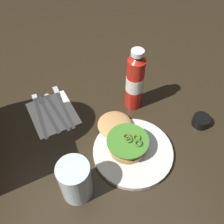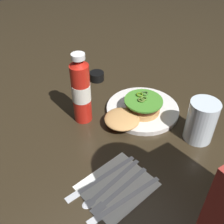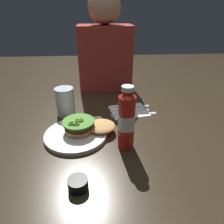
{
  "view_description": "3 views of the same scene",
  "coord_description": "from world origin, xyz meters",
  "px_view_note": "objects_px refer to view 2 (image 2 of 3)",
  "views": [
    {
      "loc": [
        -0.42,
        0.21,
        0.68
      ],
      "look_at": [
        0.07,
        0.04,
        0.06
      ],
      "focal_mm": 40.48,
      "sensor_mm": 36.0,
      "label": 1
    },
    {
      "loc": [
        0.41,
        0.55,
        0.57
      ],
      "look_at": [
        0.07,
        0.03,
        0.06
      ],
      "focal_mm": 42.42,
      "sensor_mm": 36.0,
      "label": 2
    },
    {
      "loc": [
        0.03,
        -0.64,
        0.45
      ],
      "look_at": [
        0.09,
        0.07,
        0.08
      ],
      "focal_mm": 31.96,
      "sensor_mm": 36.0,
      "label": 3
    }
  ],
  "objects_px": {
    "ketchup_bottle": "(81,91)",
    "water_glass": "(201,121)",
    "spoon_utensil": "(105,188)",
    "burger_sandwich": "(135,110)",
    "steak_knife": "(98,180)",
    "napkin": "(117,186)",
    "fork_utensil": "(116,193)",
    "condiment_cup": "(97,76)",
    "dinner_plate": "(142,109)",
    "butter_knife": "(121,202)"
  },
  "relations": [
    {
      "from": "condiment_cup",
      "to": "ketchup_bottle",
      "type": "bearing_deg",
      "value": 48.81
    },
    {
      "from": "burger_sandwich",
      "to": "condiment_cup",
      "type": "height_order",
      "value": "burger_sandwich"
    },
    {
      "from": "condiment_cup",
      "to": "water_glass",
      "type": "bearing_deg",
      "value": 101.35
    },
    {
      "from": "ketchup_bottle",
      "to": "steak_knife",
      "type": "bearing_deg",
      "value": 69.88
    },
    {
      "from": "steak_knife",
      "to": "ketchup_bottle",
      "type": "bearing_deg",
      "value": -110.12
    },
    {
      "from": "steak_knife",
      "to": "spoon_utensil",
      "type": "relative_size",
      "value": 1.11
    },
    {
      "from": "burger_sandwich",
      "to": "fork_utensil",
      "type": "relative_size",
      "value": 1.11
    },
    {
      "from": "ketchup_bottle",
      "to": "steak_knife",
      "type": "xyz_separation_m",
      "value": [
        0.09,
        0.24,
        -0.1
      ]
    },
    {
      "from": "water_glass",
      "to": "ketchup_bottle",
      "type": "bearing_deg",
      "value": -47.15
    },
    {
      "from": "condiment_cup",
      "to": "fork_utensil",
      "type": "xyz_separation_m",
      "value": [
        0.23,
        0.48,
        -0.01
      ]
    },
    {
      "from": "water_glass",
      "to": "spoon_utensil",
      "type": "relative_size",
      "value": 0.67
    },
    {
      "from": "ketchup_bottle",
      "to": "water_glass",
      "type": "relative_size",
      "value": 1.78
    },
    {
      "from": "ketchup_bottle",
      "to": "butter_knife",
      "type": "height_order",
      "value": "ketchup_bottle"
    },
    {
      "from": "burger_sandwich",
      "to": "water_glass",
      "type": "xyz_separation_m",
      "value": [
        -0.11,
        0.17,
        0.03
      ]
    },
    {
      "from": "dinner_plate",
      "to": "burger_sandwich",
      "type": "distance_m",
      "value": 0.06
    },
    {
      "from": "ketchup_bottle",
      "to": "napkin",
      "type": "xyz_separation_m",
      "value": [
        0.05,
        0.28,
        -0.11
      ]
    },
    {
      "from": "burger_sandwich",
      "to": "condiment_cup",
      "type": "xyz_separation_m",
      "value": [
        -0.02,
        -0.27,
        -0.02
      ]
    },
    {
      "from": "condiment_cup",
      "to": "steak_knife",
      "type": "distance_m",
      "value": 0.48
    },
    {
      "from": "dinner_plate",
      "to": "fork_utensil",
      "type": "xyz_separation_m",
      "value": [
        0.26,
        0.22,
        -0.0
      ]
    },
    {
      "from": "steak_knife",
      "to": "fork_utensil",
      "type": "height_order",
      "value": "same"
    },
    {
      "from": "ketchup_bottle",
      "to": "condiment_cup",
      "type": "relative_size",
      "value": 4.08
    },
    {
      "from": "burger_sandwich",
      "to": "condiment_cup",
      "type": "distance_m",
      "value": 0.27
    },
    {
      "from": "spoon_utensil",
      "to": "napkin",
      "type": "bearing_deg",
      "value": 166.82
    },
    {
      "from": "water_glass",
      "to": "napkin",
      "type": "bearing_deg",
      "value": 2.48
    },
    {
      "from": "dinner_plate",
      "to": "steak_knife",
      "type": "bearing_deg",
      "value": 30.62
    },
    {
      "from": "condiment_cup",
      "to": "burger_sandwich",
      "type": "bearing_deg",
      "value": 86.63
    },
    {
      "from": "condiment_cup",
      "to": "steak_knife",
      "type": "relative_size",
      "value": 0.26
    },
    {
      "from": "burger_sandwich",
      "to": "spoon_utensil",
      "type": "distance_m",
      "value": 0.29
    },
    {
      "from": "burger_sandwich",
      "to": "napkin",
      "type": "height_order",
      "value": "burger_sandwich"
    },
    {
      "from": "burger_sandwich",
      "to": "condiment_cup",
      "type": "bearing_deg",
      "value": -93.37
    },
    {
      "from": "water_glass",
      "to": "spoon_utensil",
      "type": "bearing_deg",
      "value": 0.96
    },
    {
      "from": "ketchup_bottle",
      "to": "spoon_utensil",
      "type": "distance_m",
      "value": 0.3
    },
    {
      "from": "burger_sandwich",
      "to": "spoon_utensil",
      "type": "height_order",
      "value": "burger_sandwich"
    },
    {
      "from": "napkin",
      "to": "ketchup_bottle",
      "type": "bearing_deg",
      "value": -100.87
    },
    {
      "from": "water_glass",
      "to": "butter_knife",
      "type": "relative_size",
      "value": 0.61
    },
    {
      "from": "water_glass",
      "to": "burger_sandwich",
      "type": "bearing_deg",
      "value": -58.44
    },
    {
      "from": "napkin",
      "to": "steak_knife",
      "type": "height_order",
      "value": "steak_knife"
    },
    {
      "from": "spoon_utensil",
      "to": "burger_sandwich",
      "type": "bearing_deg",
      "value": -141.91
    },
    {
      "from": "steak_knife",
      "to": "spoon_utensil",
      "type": "xyz_separation_m",
      "value": [
        -0.0,
        0.03,
        0.0
      ]
    },
    {
      "from": "condiment_cup",
      "to": "napkin",
      "type": "distance_m",
      "value": 0.5
    },
    {
      "from": "ketchup_bottle",
      "to": "napkin",
      "type": "height_order",
      "value": "ketchup_bottle"
    },
    {
      "from": "dinner_plate",
      "to": "water_glass",
      "type": "bearing_deg",
      "value": 107.8
    },
    {
      "from": "dinner_plate",
      "to": "napkin",
      "type": "bearing_deg",
      "value": 40.2
    },
    {
      "from": "burger_sandwich",
      "to": "ketchup_bottle",
      "type": "distance_m",
      "value": 0.18
    },
    {
      "from": "burger_sandwich",
      "to": "steak_knife",
      "type": "xyz_separation_m",
      "value": [
        0.23,
        0.14,
        -0.03
      ]
    },
    {
      "from": "water_glass",
      "to": "condiment_cup",
      "type": "distance_m",
      "value": 0.46
    },
    {
      "from": "butter_knife",
      "to": "water_glass",
      "type": "bearing_deg",
      "value": -169.78
    },
    {
      "from": "steak_knife",
      "to": "burger_sandwich",
      "type": "bearing_deg",
      "value": -147.73
    },
    {
      "from": "dinner_plate",
      "to": "napkin",
      "type": "height_order",
      "value": "dinner_plate"
    },
    {
      "from": "burger_sandwich",
      "to": "napkin",
      "type": "relative_size",
      "value": 1.19
    }
  ]
}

